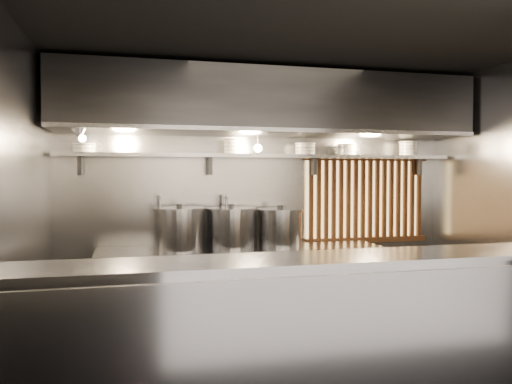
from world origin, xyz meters
name	(u,v)px	position (x,y,z in m)	size (l,w,h in m)	color
floor	(303,367)	(0.00, 0.00, 0.00)	(4.50, 4.50, 0.00)	black
ceiling	(304,42)	(0.00, 0.00, 2.80)	(4.50, 4.50, 0.00)	black
wall_back	(260,198)	(0.00, 1.50, 1.40)	(4.50, 4.50, 0.00)	gray
wall_left	(19,211)	(-2.25, 0.00, 1.40)	(3.00, 3.00, 0.00)	gray
serving_counter	(349,338)	(0.00, -0.96, 0.57)	(4.50, 0.56, 1.13)	#97979C
cooking_bench	(241,289)	(-0.30, 1.13, 0.45)	(3.00, 0.70, 0.90)	#97979C
bowl_shelf	(264,156)	(0.00, 1.32, 1.88)	(4.40, 0.34, 0.04)	#97979C
exhaust_hood	(269,104)	(0.00, 1.10, 2.42)	(4.40, 0.81, 0.65)	#2D2D30
wood_screen	(366,199)	(1.30, 1.45, 1.38)	(1.56, 0.09, 1.04)	#FFCC72
faucet_left	(159,209)	(-1.15, 1.37, 1.31)	(0.04, 0.30, 0.50)	silver
faucet_right	(224,208)	(-0.45, 1.37, 1.31)	(0.04, 0.30, 0.50)	silver
heat_lamp	(79,132)	(-1.90, 0.85, 2.07)	(0.25, 0.35, 0.20)	#97979C
pendant_bulb	(258,148)	(-0.10, 1.20, 1.96)	(0.09, 0.09, 0.19)	#2D2D30
stock_pot_left	(179,229)	(-0.96, 1.11, 1.12)	(0.71, 0.71, 0.47)	#97979C
stock_pot_mid	(231,227)	(-0.40, 1.16, 1.11)	(0.57, 0.57, 0.46)	#97979C
stock_pot_right	(280,227)	(0.14, 1.15, 1.10)	(0.53, 0.53, 0.44)	#97979C
bowl_stack_0	(84,148)	(-1.90, 1.32, 1.95)	(0.24, 0.24, 0.09)	silver
bowl_stack_1	(233,146)	(-0.36, 1.32, 1.98)	(0.21, 0.21, 0.17)	silver
bowl_stack_2	(305,149)	(0.48, 1.32, 1.97)	(0.24, 0.24, 0.13)	silver
bowl_stack_3	(347,149)	(0.99, 1.32, 1.97)	(0.22, 0.22, 0.13)	silver
bowl_stack_4	(408,149)	(1.78, 1.32, 1.98)	(0.22, 0.22, 0.17)	silver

